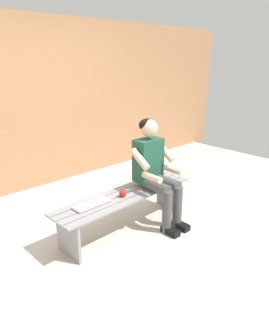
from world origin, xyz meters
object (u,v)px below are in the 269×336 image
(bench_near, at_px, (126,202))
(apple, at_px, (123,193))
(person_seated, at_px, (155,168))
(book_open, at_px, (92,204))

(bench_near, xyz_separation_m, apple, (0.07, 0.03, 0.14))
(bench_near, bearing_deg, person_seated, 165.17)
(person_seated, xyz_separation_m, apple, (0.45, -0.07, -0.20))
(bench_near, relative_size, person_seated, 1.45)
(bench_near, xyz_separation_m, book_open, (0.45, -0.03, 0.11))
(bench_near, relative_size, book_open, 4.34)
(apple, relative_size, book_open, 0.19)
(bench_near, xyz_separation_m, person_seated, (-0.38, 0.10, 0.34))
(book_open, bearing_deg, person_seated, 169.66)
(person_seated, distance_m, apple, 0.50)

